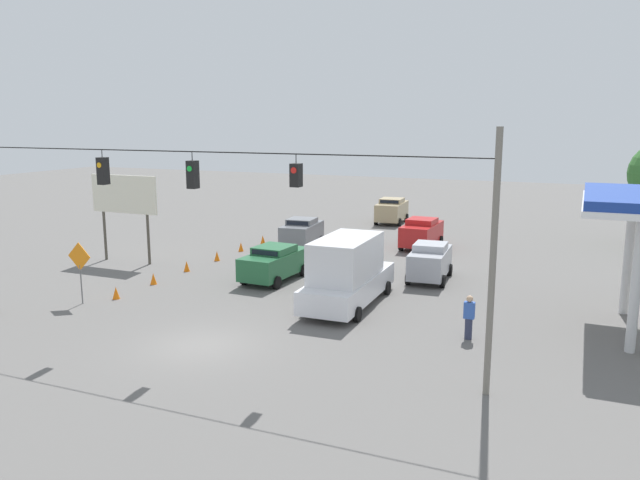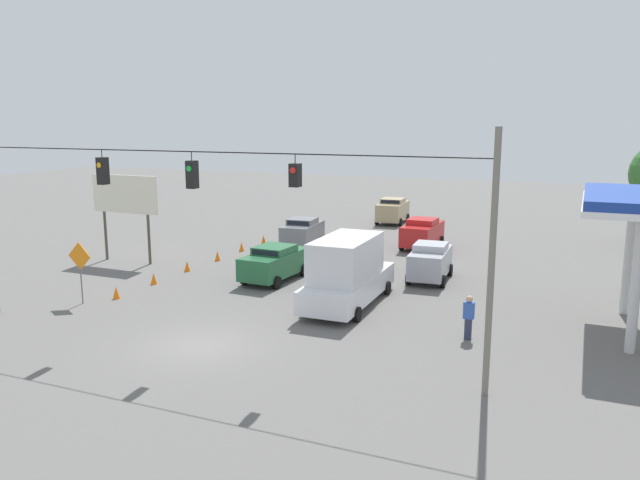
# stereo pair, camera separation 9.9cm
# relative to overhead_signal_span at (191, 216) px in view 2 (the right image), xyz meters

# --- Properties ---
(ground_plane) EXTENTS (140.00, 140.00, 0.00)m
(ground_plane) POSITION_rel_overhead_signal_span_xyz_m (-0.12, -0.12, -4.88)
(ground_plane) COLOR #605E5B
(overhead_signal_span) EXTENTS (20.89, 0.38, 8.04)m
(overhead_signal_span) POSITION_rel_overhead_signal_span_xyz_m (0.00, 0.00, 0.00)
(overhead_signal_span) COLOR slate
(overhead_signal_span) RESTS_ON ground_plane
(sedan_green_withflow_mid) EXTENTS (2.28, 4.51, 1.83)m
(sedan_green_withflow_mid) POSITION_rel_overhead_signal_span_xyz_m (1.78, -9.78, -3.92)
(sedan_green_withflow_mid) COLOR #236038
(sedan_green_withflow_mid) RESTS_ON ground_plane
(box_truck_white_crossing_near) EXTENTS (2.66, 6.91, 3.14)m
(box_truck_white_crossing_near) POSITION_rel_overhead_signal_span_xyz_m (-3.29, -7.06, -3.34)
(box_truck_white_crossing_near) COLOR silver
(box_truck_white_crossing_near) RESTS_ON ground_plane
(sedan_tan_withflow_deep) EXTENTS (2.28, 4.12, 2.03)m
(sedan_tan_withflow_deep) POSITION_rel_overhead_signal_span_xyz_m (1.50, -29.99, -3.82)
(sedan_tan_withflow_deep) COLOR tan
(sedan_tan_withflow_deep) RESTS_ON ground_plane
(sedan_silver_oncoming_far) EXTENTS (2.15, 4.01, 1.96)m
(sedan_silver_oncoming_far) POSITION_rel_overhead_signal_span_xyz_m (-5.65, -12.99, -3.86)
(sedan_silver_oncoming_far) COLOR #A8AAB2
(sedan_silver_oncoming_far) RESTS_ON ground_plane
(sedan_grey_withflow_far) EXTENTS (2.33, 3.95, 1.96)m
(sedan_grey_withflow_far) POSITION_rel_overhead_signal_span_xyz_m (3.98, -17.97, -3.86)
(sedan_grey_withflow_far) COLOR slate
(sedan_grey_withflow_far) RESTS_ON ground_plane
(sedan_red_oncoming_deep) EXTENTS (2.21, 4.23, 1.95)m
(sedan_red_oncoming_deep) POSITION_rel_overhead_signal_span_xyz_m (-3.19, -21.06, -3.86)
(sedan_red_oncoming_deep) COLOR red
(sedan_red_oncoming_deep) RESTS_ON ground_plane
(traffic_cone_nearest) EXTENTS (0.34, 0.34, 0.58)m
(traffic_cone_nearest) POSITION_rel_overhead_signal_span_xyz_m (7.01, -3.77, -4.59)
(traffic_cone_nearest) COLOR orange
(traffic_cone_nearest) RESTS_ON ground_plane
(traffic_cone_second) EXTENTS (0.34, 0.34, 0.58)m
(traffic_cone_second) POSITION_rel_overhead_signal_span_xyz_m (7.08, -6.61, -4.59)
(traffic_cone_second) COLOR orange
(traffic_cone_second) RESTS_ON ground_plane
(traffic_cone_third) EXTENTS (0.34, 0.34, 0.58)m
(traffic_cone_third) POSITION_rel_overhead_signal_span_xyz_m (7.14, -9.60, -4.59)
(traffic_cone_third) COLOR orange
(traffic_cone_third) RESTS_ON ground_plane
(traffic_cone_fourth) EXTENTS (0.34, 0.34, 0.58)m
(traffic_cone_fourth) POSITION_rel_overhead_signal_span_xyz_m (7.04, -12.52, -4.59)
(traffic_cone_fourth) COLOR orange
(traffic_cone_fourth) RESTS_ON ground_plane
(traffic_cone_fifth) EXTENTS (0.34, 0.34, 0.58)m
(traffic_cone_fifth) POSITION_rel_overhead_signal_span_xyz_m (7.12, -15.48, -4.59)
(traffic_cone_fifth) COLOR orange
(traffic_cone_fifth) RESTS_ON ground_plane
(traffic_cone_farthest) EXTENTS (0.34, 0.34, 0.58)m
(traffic_cone_farthest) POSITION_rel_overhead_signal_span_xyz_m (7.00, -18.19, -4.59)
(traffic_cone_farthest) COLOR orange
(traffic_cone_farthest) RESTS_ON ground_plane
(roadside_billboard) EXTENTS (4.55, 0.16, 5.11)m
(roadside_billboard) POSITION_rel_overhead_signal_span_xyz_m (11.75, -10.23, -1.15)
(roadside_billboard) COLOR #4C473D
(roadside_billboard) RESTS_ON ground_plane
(work_zone_sign) EXTENTS (1.27, 0.06, 2.84)m
(work_zone_sign) POSITION_rel_overhead_signal_span_xyz_m (7.89, -2.56, -2.89)
(work_zone_sign) COLOR slate
(work_zone_sign) RESTS_ON ground_plane
(pedestrian) EXTENTS (0.40, 0.28, 1.71)m
(pedestrian) POSITION_rel_overhead_signal_span_xyz_m (-9.10, -4.73, -4.02)
(pedestrian) COLOR #2D334C
(pedestrian) RESTS_ON ground_plane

